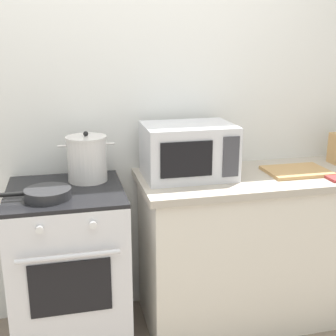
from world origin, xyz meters
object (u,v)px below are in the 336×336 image
(stove, at_px, (70,269))
(cutting_board, at_px, (297,171))
(frying_pan, at_px, (46,194))
(microwave, at_px, (188,151))
(stock_pot, at_px, (87,159))

(stove, xyz_separation_m, cutting_board, (1.33, 0.00, 0.47))
(stove, xyz_separation_m, frying_pan, (-0.09, -0.12, 0.48))
(stove, xyz_separation_m, microwave, (0.69, 0.08, 0.61))
(stock_pot, bearing_deg, stove, -134.19)
(stove, relative_size, frying_pan, 2.15)
(microwave, relative_size, cutting_board, 1.39)
(frying_pan, bearing_deg, stock_pot, 49.40)
(stock_pot, height_order, microwave, microwave)
(stock_pot, xyz_separation_m, cutting_board, (1.20, -0.13, -0.12))
(frying_pan, distance_m, microwave, 0.81)
(stock_pot, height_order, frying_pan, stock_pot)
(microwave, bearing_deg, stove, -173.43)
(stove, distance_m, frying_pan, 0.51)
(stock_pot, xyz_separation_m, microwave, (0.56, -0.05, 0.02))
(stove, distance_m, microwave, 0.92)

